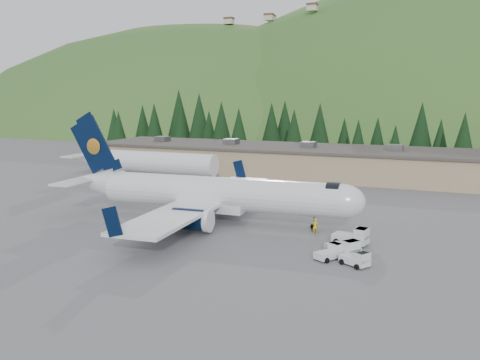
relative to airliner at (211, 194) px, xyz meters
name	(u,v)px	position (x,y,z in m)	size (l,w,h in m)	color
ground	(220,222)	(1.06, 0.06, -3.21)	(600.00, 600.00, 0.00)	#5A5A5F
airliner	(211,194)	(0.00, 0.00, 0.00)	(36.33, 34.08, 12.06)	white
second_airliner	(140,161)	(-23.86, 22.06, 0.11)	(27.50, 11.00, 10.05)	white
baggage_tug_a	(353,237)	(17.00, -3.49, -2.42)	(3.57, 2.48, 1.78)	silver
baggage_tug_b	(345,249)	(17.02, -7.61, -2.45)	(3.52, 3.14, 1.70)	silver
baggage_tug_c	(331,252)	(15.95, -8.75, -2.60)	(2.49, 2.85, 1.37)	silver
terminal_building	(281,160)	(-3.95, 38.06, -0.59)	(71.00, 17.00, 6.10)	tan
baggage_tug_d	(357,259)	(18.48, -9.89, -2.60)	(2.86, 2.46, 1.37)	silver
ramp_worker	(315,226)	(12.50, -0.93, -2.38)	(0.61, 0.40, 1.68)	yellow
tree_line	(300,127)	(-7.31, 61.90, 3.88)	(113.79, 18.36, 14.39)	black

